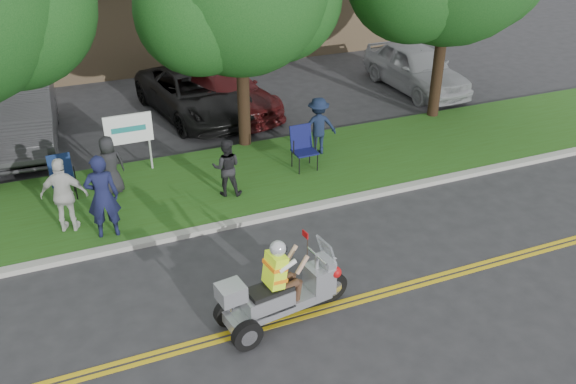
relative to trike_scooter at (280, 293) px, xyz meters
name	(u,v)px	position (x,y,z in m)	size (l,w,h in m)	color
ground	(338,288)	(1.44, 0.45, -0.61)	(120.00, 120.00, 0.00)	#28282B
centerline_near	(352,304)	(1.44, -0.13, -0.61)	(60.00, 0.10, 0.01)	gold
centerline_far	(348,300)	(1.44, 0.03, -0.61)	(60.00, 0.10, 0.01)	gold
curb	(282,213)	(1.44, 3.50, -0.55)	(60.00, 0.25, 0.12)	#A8A89E
grass_verge	(252,176)	(1.44, 5.65, -0.56)	(60.00, 4.00, 0.10)	#275015
business_sign	(129,132)	(-1.46, 7.05, 0.64)	(1.25, 0.06, 1.75)	silver
trike_scooter	(280,293)	(0.00, 0.00, 0.00)	(2.69, 1.00, 1.76)	black
lawn_chair_a	(62,174)	(-3.30, 6.36, 0.09)	(0.59, 0.61, 1.07)	black
lawn_chair_b	(303,145)	(2.89, 5.55, 0.15)	(0.63, 0.65, 1.18)	black
spectator_adult_left	(102,196)	(-2.56, 4.06, 0.48)	(0.72, 0.47, 1.98)	#15183B
spectator_adult_mid	(227,167)	(0.52, 4.86, 0.24)	(0.72, 0.56, 1.49)	black
spectator_adult_right	(64,195)	(-3.32, 4.63, 0.38)	(1.05, 0.44, 1.78)	silver
spectator_chair_a	(318,126)	(3.66, 6.22, 0.32)	(1.07, 0.62, 1.66)	#131D36
spectator_chair_b	(110,165)	(-2.15, 6.06, 0.25)	(0.74, 0.48, 1.52)	black
parked_car_left	(23,118)	(-4.06, 10.27, 0.23)	(1.79, 5.13, 1.69)	#333235
parked_car_mid	(195,94)	(1.25, 10.69, 0.14)	(2.49, 5.41, 1.50)	black
parked_car_right	(224,91)	(2.24, 10.62, 0.10)	(2.00, 4.93, 1.43)	#410F10
parked_car_far_right	(416,67)	(9.44, 10.12, 0.23)	(1.99, 4.93, 1.68)	#999A9F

